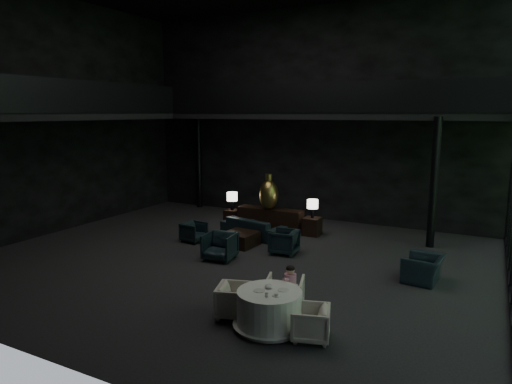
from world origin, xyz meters
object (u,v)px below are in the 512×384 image
at_px(table_lamp_right, 313,205).
at_px(lounge_armchair_west, 194,232).
at_px(sofa, 253,223).
at_px(dining_chair_north, 285,292).
at_px(child, 290,278).
at_px(console, 270,219).
at_px(side_table_left, 232,217).
at_px(coffee_table, 240,239).
at_px(lounge_armchair_south, 220,244).
at_px(bronze_urn, 269,194).
at_px(lounge_armchair_east, 284,241).
at_px(dining_chair_east, 310,323).
at_px(dining_table, 269,312).
at_px(dining_chair_west, 235,300).
at_px(table_lamp_left, 232,197).
at_px(window_armchair, 423,265).
at_px(side_table_right, 312,226).

distance_m(table_lamp_right, lounge_armchair_west, 4.06).
bearing_deg(sofa, lounge_armchair_west, 55.04).
relative_size(lounge_armchair_west, dining_chair_north, 0.78).
xyz_separation_m(dining_chair_north, child, (0.12, 0.02, 0.32)).
distance_m(sofa, dining_chair_north, 5.78).
xyz_separation_m(console, dining_chair_north, (3.20, -5.93, 0.02)).
bearing_deg(dining_chair_north, lounge_armchair_west, -51.86).
bearing_deg(lounge_armchair_west, sofa, -40.73).
xyz_separation_m(table_lamp_right, child, (1.71, -5.87, -0.33)).
height_order(table_lamp_right, lounge_armchair_west, table_lamp_right).
height_order(side_table_left, coffee_table, side_table_left).
height_order(lounge_armchair_south, child, child).
relative_size(bronze_urn, lounge_armchair_east, 1.58).
bearing_deg(table_lamp_right, sofa, -146.17).
distance_m(dining_chair_north, dining_chair_east, 1.32).
xyz_separation_m(dining_table, dining_chair_west, (-0.84, 0.14, 0.02)).
bearing_deg(child, table_lamp_left, -50.56).
relative_size(side_table_left, dining_chair_north, 0.68).
distance_m(side_table_left, dining_chair_north, 7.66).
distance_m(bronze_urn, window_armchair, 6.24).
height_order(dining_table, dining_chair_east, dining_table).
height_order(side_table_left, dining_chair_west, dining_chair_west).
xyz_separation_m(bronze_urn, lounge_armchair_west, (-1.51, -2.41, -0.98)).
bearing_deg(dining_chair_east, sofa, -160.29).
xyz_separation_m(bronze_urn, window_armchair, (5.55, -2.70, -0.88)).
bearing_deg(table_lamp_right, dining_chair_north, -74.82).
relative_size(table_lamp_left, table_lamp_right, 1.06).
height_order(lounge_armchair_south, window_armchair, lounge_armchair_south).
bearing_deg(dining_chair_west, table_lamp_left, 13.63).
distance_m(table_lamp_left, dining_table, 8.44).
height_order(lounge_armchair_west, dining_table, dining_table).
distance_m(side_table_left, dining_chair_west, 7.82).
distance_m(lounge_armchair_south, dining_table, 4.35).
bearing_deg(lounge_armchair_west, side_table_right, -45.77).
bearing_deg(table_lamp_left, side_table_right, -1.90).
bearing_deg(lounge_armchair_south, table_lamp_right, 62.32).
bearing_deg(child, dining_chair_west, 40.19).
relative_size(bronze_urn, coffee_table, 1.30).
distance_m(table_lamp_left, dining_chair_north, 7.70).
distance_m(table_lamp_right, dining_chair_west, 6.71).
height_order(window_armchair, child, child).
distance_m(console, lounge_armchair_west, 2.95).
distance_m(lounge_armchair_south, window_armchair, 5.42).
bearing_deg(window_armchair, dining_chair_west, -34.15).
height_order(bronze_urn, table_lamp_right, bronze_urn).
xyz_separation_m(table_lamp_left, side_table_right, (3.20, -0.11, -0.71)).
bearing_deg(bronze_urn, sofa, -93.84).
height_order(side_table_left, lounge_armchair_west, lounge_armchair_west).
relative_size(table_lamp_left, coffee_table, 0.69).
distance_m(side_table_left, lounge_armchair_south, 4.17).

